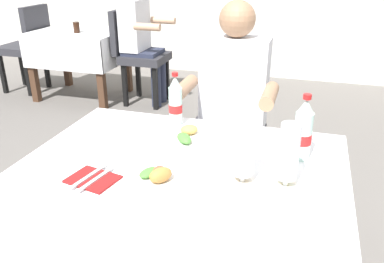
{
  "coord_description": "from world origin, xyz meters",
  "views": [
    {
      "loc": [
        0.28,
        -1.21,
        1.46
      ],
      "look_at": [
        -0.15,
        0.2,
        0.81
      ],
      "focal_mm": 37.09,
      "sensor_mm": 36.0,
      "label": 1
    }
  ],
  "objects_px": {
    "cola_bottle_primary": "(303,131)",
    "background_dining_table": "(80,49)",
    "background_chair_right": "(137,51)",
    "background_patron": "(140,36)",
    "plate_far_diner": "(185,136)",
    "background_chair_left": "(27,43)",
    "beer_glass_left": "(289,155)",
    "napkin_cutlery_set": "(93,179)",
    "cola_bottle_secondary": "(175,102)",
    "main_dining_table": "(185,195)",
    "chair_far_diner_seat": "(227,123)",
    "background_table_tumbler": "(76,27)",
    "plate_near_camera": "(160,176)",
    "seated_diner_far": "(232,105)",
    "beer_glass_middle": "(244,155)"
  },
  "relations": [
    {
      "from": "cola_bottle_primary",
      "to": "background_dining_table",
      "type": "bearing_deg",
      "value": 136.43
    },
    {
      "from": "background_chair_right",
      "to": "background_patron",
      "type": "bearing_deg",
      "value": 0.0
    },
    {
      "from": "plate_far_diner",
      "to": "background_chair_left",
      "type": "relative_size",
      "value": 0.24
    },
    {
      "from": "beer_glass_left",
      "to": "napkin_cutlery_set",
      "type": "relative_size",
      "value": 1.2
    },
    {
      "from": "plate_far_diner",
      "to": "background_patron",
      "type": "distance_m",
      "value": 2.56
    },
    {
      "from": "cola_bottle_secondary",
      "to": "background_dining_table",
      "type": "xyz_separation_m",
      "value": [
        -1.83,
        2.12,
        -0.3
      ]
    },
    {
      "from": "main_dining_table",
      "to": "chair_far_diner_seat",
      "type": "xyz_separation_m",
      "value": [
        0.0,
        0.82,
        -0.01
      ]
    },
    {
      "from": "plate_far_diner",
      "to": "cola_bottle_secondary",
      "type": "height_order",
      "value": "cola_bottle_secondary"
    },
    {
      "from": "background_table_tumbler",
      "to": "plate_near_camera",
      "type": "bearing_deg",
      "value": -53.12
    },
    {
      "from": "chair_far_diner_seat",
      "to": "background_dining_table",
      "type": "relative_size",
      "value": 1.04
    },
    {
      "from": "plate_near_camera",
      "to": "background_dining_table",
      "type": "distance_m",
      "value": 3.27
    },
    {
      "from": "cola_bottle_secondary",
      "to": "background_chair_left",
      "type": "relative_size",
      "value": 0.26
    },
    {
      "from": "background_table_tumbler",
      "to": "cola_bottle_secondary",
      "type": "bearing_deg",
      "value": -48.61
    },
    {
      "from": "beer_glass_left",
      "to": "cola_bottle_secondary",
      "type": "bearing_deg",
      "value": 142.84
    },
    {
      "from": "plate_near_camera",
      "to": "background_chair_right",
      "type": "xyz_separation_m",
      "value": [
        -1.27,
        2.62,
        -0.19
      ]
    },
    {
      "from": "seated_diner_far",
      "to": "background_table_tumbler",
      "type": "bearing_deg",
      "value": 140.23
    },
    {
      "from": "main_dining_table",
      "to": "background_table_tumbler",
      "type": "bearing_deg",
      "value": 129.4
    },
    {
      "from": "seated_diner_far",
      "to": "napkin_cutlery_set",
      "type": "xyz_separation_m",
      "value": [
        -0.31,
        -0.95,
        0.02
      ]
    },
    {
      "from": "seated_diner_far",
      "to": "background_table_tumbler",
      "type": "height_order",
      "value": "seated_diner_far"
    },
    {
      "from": "cola_bottle_primary",
      "to": "cola_bottle_secondary",
      "type": "xyz_separation_m",
      "value": [
        -0.58,
        0.18,
        -0.01
      ]
    },
    {
      "from": "plate_far_diner",
      "to": "napkin_cutlery_set",
      "type": "height_order",
      "value": "plate_far_diner"
    },
    {
      "from": "background_chair_left",
      "to": "seated_diner_far",
      "type": "bearing_deg",
      "value": -32.79
    },
    {
      "from": "background_table_tumbler",
      "to": "background_patron",
      "type": "bearing_deg",
      "value": 8.12
    },
    {
      "from": "cola_bottle_primary",
      "to": "cola_bottle_secondary",
      "type": "height_order",
      "value": "cola_bottle_primary"
    },
    {
      "from": "beer_glass_left",
      "to": "beer_glass_middle",
      "type": "bearing_deg",
      "value": -174.71
    },
    {
      "from": "chair_far_diner_seat",
      "to": "background_chair_left",
      "type": "height_order",
      "value": "same"
    },
    {
      "from": "plate_near_camera",
      "to": "background_table_tumbler",
      "type": "height_order",
      "value": "background_table_tumbler"
    },
    {
      "from": "cola_bottle_primary",
      "to": "background_table_tumbler",
      "type": "bearing_deg",
      "value": 137.03
    },
    {
      "from": "plate_near_camera",
      "to": "beer_glass_middle",
      "type": "bearing_deg",
      "value": 15.38
    },
    {
      "from": "beer_glass_middle",
      "to": "background_dining_table",
      "type": "relative_size",
      "value": 0.23
    },
    {
      "from": "plate_near_camera",
      "to": "background_dining_table",
      "type": "height_order",
      "value": "plate_near_camera"
    },
    {
      "from": "plate_far_diner",
      "to": "background_chair_right",
      "type": "xyz_separation_m",
      "value": [
        -1.25,
        2.26,
        -0.19
      ]
    },
    {
      "from": "beer_glass_middle",
      "to": "plate_near_camera",
      "type": "bearing_deg",
      "value": -164.62
    },
    {
      "from": "cola_bottle_primary",
      "to": "background_patron",
      "type": "xyz_separation_m",
      "value": [
        -1.69,
        2.3,
        -0.13
      ]
    },
    {
      "from": "chair_far_diner_seat",
      "to": "background_dining_table",
      "type": "bearing_deg",
      "value": 140.56
    },
    {
      "from": "beer_glass_middle",
      "to": "background_chair_left",
      "type": "height_order",
      "value": "background_chair_left"
    },
    {
      "from": "background_dining_table",
      "to": "background_chair_left",
      "type": "xyz_separation_m",
      "value": [
        -0.67,
        0.0,
        0.02
      ]
    },
    {
      "from": "background_chair_right",
      "to": "cola_bottle_secondary",
      "type": "bearing_deg",
      "value": -61.3
    },
    {
      "from": "beer_glass_middle",
      "to": "napkin_cutlery_set",
      "type": "bearing_deg",
      "value": -164.34
    },
    {
      "from": "background_table_tumbler",
      "to": "seated_diner_far",
      "type": "bearing_deg",
      "value": -39.77
    },
    {
      "from": "background_chair_right",
      "to": "napkin_cutlery_set",
      "type": "bearing_deg",
      "value": -68.84
    },
    {
      "from": "background_dining_table",
      "to": "background_chair_left",
      "type": "relative_size",
      "value": 0.96
    },
    {
      "from": "background_patron",
      "to": "background_table_tumbler",
      "type": "relative_size",
      "value": 11.45
    },
    {
      "from": "plate_near_camera",
      "to": "cola_bottle_secondary",
      "type": "height_order",
      "value": "cola_bottle_secondary"
    },
    {
      "from": "main_dining_table",
      "to": "background_chair_right",
      "type": "height_order",
      "value": "background_chair_right"
    },
    {
      "from": "chair_far_diner_seat",
      "to": "napkin_cutlery_set",
      "type": "distance_m",
      "value": 1.11
    },
    {
      "from": "plate_far_diner",
      "to": "background_table_tumbler",
      "type": "height_order",
      "value": "background_table_tumbler"
    },
    {
      "from": "plate_far_diner",
      "to": "background_dining_table",
      "type": "distance_m",
      "value": 2.97
    },
    {
      "from": "beer_glass_left",
      "to": "background_table_tumbler",
      "type": "height_order",
      "value": "beer_glass_left"
    },
    {
      "from": "background_table_tumbler",
      "to": "beer_glass_middle",
      "type": "bearing_deg",
      "value": -48.34
    }
  ]
}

